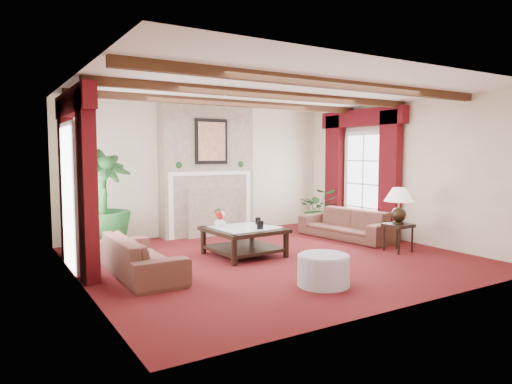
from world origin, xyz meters
TOP-DOWN VIEW (x-y plane):
  - floor at (0.00, 0.00)m, footprint 6.00×6.00m
  - ceiling at (0.00, 0.00)m, footprint 6.00×6.00m
  - back_wall at (0.00, 2.75)m, footprint 6.00×0.02m
  - left_wall at (-3.00, 0.00)m, footprint 0.02×5.50m
  - right_wall at (3.00, 0.00)m, footprint 0.02×5.50m
  - ceiling_beams at (0.00, 0.00)m, footprint 6.00×3.00m
  - fireplace at (0.00, 2.55)m, footprint 2.00×0.52m
  - french_door_left at (-2.97, 1.00)m, footprint 0.10×1.10m
  - french_door_right at (2.97, 1.00)m, footprint 0.10×1.10m
  - curtains_left at (-2.86, 1.00)m, footprint 0.20×2.40m
  - curtains_right at (2.86, 1.00)m, footprint 0.20×2.40m
  - sofa_left at (-2.18, 0.11)m, footprint 1.90×0.57m
  - sofa_right at (2.18, 0.65)m, footprint 2.15×1.10m
  - potted_palm at (-2.34, 1.81)m, footprint 2.17×2.45m
  - small_plant at (2.40, 1.83)m, footprint 1.66×1.67m
  - coffee_table at (-0.33, 0.42)m, footprint 1.21×1.21m
  - side_table at (2.12, -0.72)m, footprint 0.49×0.49m
  - ottoman at (-0.31, -1.62)m, footprint 0.68×0.68m
  - table_lamp at (2.12, -0.72)m, footprint 0.51×0.51m
  - flower_vase at (-0.66, 0.66)m, footprint 0.26×0.26m
  - book at (-0.03, 0.13)m, footprint 0.22×0.15m
  - photo_frame_a at (-0.21, 0.09)m, footprint 0.11×0.03m
  - photo_frame_b at (0.03, 0.56)m, footprint 0.10×0.03m

SIDE VIEW (x-z plane):
  - floor at x=0.00m, z-range 0.00..0.00m
  - ottoman at x=-0.31m, z-range 0.00..0.40m
  - coffee_table at x=-0.33m, z-range 0.00..0.47m
  - side_table at x=2.12m, z-range 0.00..0.49m
  - small_plant at x=2.40m, z-range 0.00..0.72m
  - sofa_left at x=-2.18m, z-range 0.00..0.74m
  - sofa_right at x=2.18m, z-range 0.00..0.78m
  - potted_palm at x=-2.34m, z-range 0.00..1.00m
  - photo_frame_b at x=0.03m, z-range 0.47..0.60m
  - photo_frame_a at x=-0.21m, z-range 0.47..0.62m
  - flower_vase at x=-0.66m, z-range 0.47..0.65m
  - book at x=-0.03m, z-range 0.47..0.76m
  - table_lamp at x=2.12m, z-range 0.49..1.14m
  - back_wall at x=0.00m, z-range 0.00..2.70m
  - left_wall at x=-3.00m, z-range 0.00..2.70m
  - right_wall at x=3.00m, z-range 0.00..2.70m
  - french_door_left at x=-2.97m, z-range 1.05..3.21m
  - french_door_right at x=2.97m, z-range 1.05..3.21m
  - curtains_left at x=-2.86m, z-range 1.28..3.83m
  - curtains_right at x=2.86m, z-range 1.28..3.83m
  - ceiling_beams at x=0.00m, z-range 2.58..2.70m
  - ceiling at x=0.00m, z-range 2.70..2.70m
  - fireplace at x=0.00m, z-range 1.35..4.05m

